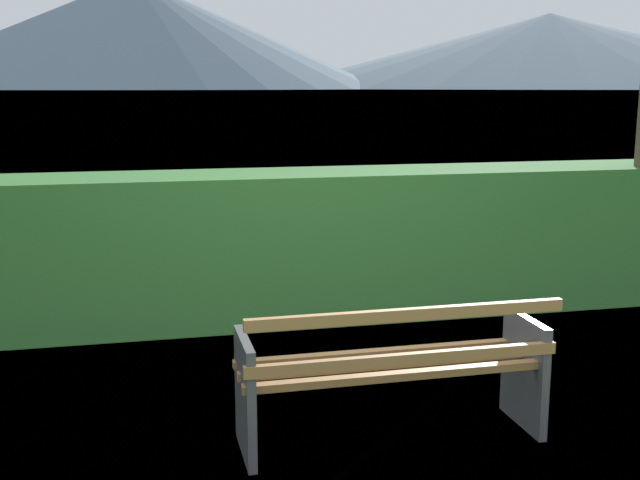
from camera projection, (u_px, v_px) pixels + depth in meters
The scene contains 5 objects.
ground_plane at pixel (389, 437), 4.63m from camera, with size 1400.00×1400.00×0.00m, color #567A38.
water_surface at pixel (140, 91), 300.03m from camera, with size 620.00×620.00×0.00m, color #7A99A8.
park_bench at pixel (393, 371), 4.49m from camera, with size 1.77×0.58×0.87m.
hedge_row at pixel (300, 245), 6.98m from camera, with size 11.21×0.90×1.29m, color #387A33.
distant_hills at pixel (250, 41), 538.10m from camera, with size 847.82×414.13×75.94m.
Camera 1 is at (-1.36, -4.12, 2.02)m, focal length 44.34 mm.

